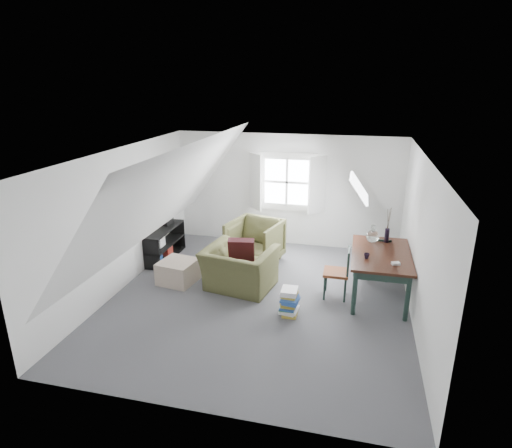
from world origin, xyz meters
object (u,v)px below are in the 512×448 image
(armchair_far, at_px, (255,262))
(media_shelf, at_px, (163,245))
(dining_table, at_px, (381,259))
(armchair_near, at_px, (240,288))
(dining_chair_far, at_px, (379,257))
(ottoman, at_px, (178,272))
(dining_chair_near, at_px, (338,272))
(magazine_stack, at_px, (289,302))

(armchair_far, xyz_separation_m, media_shelf, (-1.93, -0.27, 0.30))
(armchair_far, height_order, dining_table, dining_table)
(armchair_near, xyz_separation_m, dining_chair_far, (2.45, 0.99, 0.44))
(ottoman, distance_m, dining_table, 3.66)
(dining_chair_far, distance_m, dining_chair_near, 1.15)
(armchair_far, distance_m, ottoman, 1.71)
(armchair_near, bearing_deg, magazine_stack, 156.02)
(armchair_near, xyz_separation_m, media_shelf, (-1.94, 0.92, 0.30))
(ottoman, height_order, dining_chair_near, dining_chair_near)
(ottoman, height_order, magazine_stack, magazine_stack)
(dining_table, xyz_separation_m, dining_chair_far, (0.02, 0.72, -0.26))
(dining_chair_far, xyz_separation_m, media_shelf, (-4.38, -0.06, -0.15))
(dining_chair_near, bearing_deg, dining_table, 99.76)
(ottoman, xyz_separation_m, magazine_stack, (2.21, -0.67, 0.01))
(armchair_near, relative_size, dining_chair_near, 1.31)
(armchair_far, height_order, magazine_stack, armchair_far)
(dining_chair_near, distance_m, magazine_stack, 1.09)
(media_shelf, bearing_deg, dining_chair_near, -12.74)
(dining_table, height_order, magazine_stack, dining_table)
(armchair_near, bearing_deg, dining_table, -163.38)
(media_shelf, height_order, magazine_stack, media_shelf)
(armchair_far, bearing_deg, media_shelf, -157.82)
(armchair_near, xyz_separation_m, dining_table, (2.43, 0.27, 0.71))
(armchair_far, distance_m, magazine_stack, 2.16)
(armchair_near, bearing_deg, ottoman, 11.59)
(dining_table, bearing_deg, armchair_near, -173.91)
(ottoman, xyz_separation_m, dining_chair_far, (3.63, 1.02, 0.24))
(dining_table, distance_m, dining_chair_near, 0.75)
(magazine_stack, bearing_deg, dining_table, 34.65)
(armchair_far, relative_size, ottoman, 1.59)
(dining_table, bearing_deg, dining_chair_far, 88.36)
(dining_table, relative_size, magazine_stack, 3.72)
(dining_chair_far, bearing_deg, magazine_stack, 60.07)
(dining_chair_far, relative_size, dining_chair_near, 0.94)
(dining_table, relative_size, media_shelf, 1.26)
(ottoman, xyz_separation_m, dining_chair_near, (2.92, 0.11, 0.26))
(dining_table, relative_size, dining_chair_near, 1.80)
(dining_chair_near, bearing_deg, magazine_stack, -47.49)
(dining_chair_far, relative_size, magazine_stack, 1.95)
(magazine_stack, bearing_deg, media_shelf, 151.31)
(dining_table, distance_m, dining_chair_far, 0.76)
(media_shelf, bearing_deg, dining_chair_far, 0.94)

